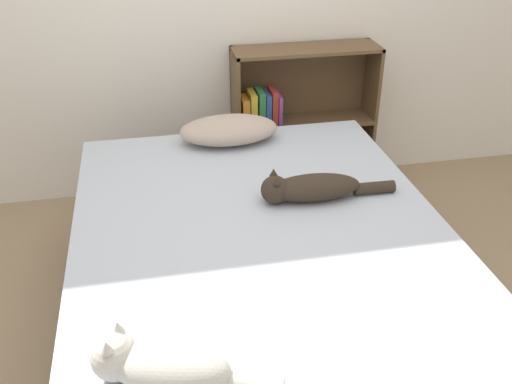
{
  "coord_description": "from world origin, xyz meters",
  "views": [
    {
      "loc": [
        -0.39,
        -1.8,
        1.83
      ],
      "look_at": [
        0.0,
        0.16,
        0.68
      ],
      "focal_mm": 40.0,
      "sensor_mm": 36.0,
      "label": 1
    }
  ],
  "objects_px": {
    "cat_light": "(159,364)",
    "bookshelf": "(296,117)",
    "bed": "(263,292)",
    "cat_dark": "(310,188)",
    "pillow": "(228,130)"
  },
  "relations": [
    {
      "from": "cat_light",
      "to": "cat_dark",
      "type": "height_order",
      "value": "cat_light"
    },
    {
      "from": "bed",
      "to": "cat_light",
      "type": "bearing_deg",
      "value": -123.53
    },
    {
      "from": "bed",
      "to": "cat_light",
      "type": "distance_m",
      "value": 0.86
    },
    {
      "from": "bed",
      "to": "bookshelf",
      "type": "distance_m",
      "value": 1.47
    },
    {
      "from": "pillow",
      "to": "cat_dark",
      "type": "distance_m",
      "value": 0.69
    },
    {
      "from": "bookshelf",
      "to": "bed",
      "type": "bearing_deg",
      "value": -109.85
    },
    {
      "from": "cat_light",
      "to": "pillow",
      "type": "bearing_deg",
      "value": -83.89
    },
    {
      "from": "cat_dark",
      "to": "bookshelf",
      "type": "bearing_deg",
      "value": -100.74
    },
    {
      "from": "bed",
      "to": "bookshelf",
      "type": "xyz_separation_m",
      "value": [
        0.49,
        1.37,
        0.19
      ]
    },
    {
      "from": "bed",
      "to": "cat_dark",
      "type": "height_order",
      "value": "cat_dark"
    },
    {
      "from": "cat_light",
      "to": "bookshelf",
      "type": "height_order",
      "value": "bookshelf"
    },
    {
      "from": "bed",
      "to": "pillow",
      "type": "bearing_deg",
      "value": 90.27
    },
    {
      "from": "cat_dark",
      "to": "bookshelf",
      "type": "relative_size",
      "value": 0.65
    },
    {
      "from": "bookshelf",
      "to": "cat_light",
      "type": "bearing_deg",
      "value": -114.64
    },
    {
      "from": "bed",
      "to": "cat_light",
      "type": "height_order",
      "value": "cat_light"
    }
  ]
}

